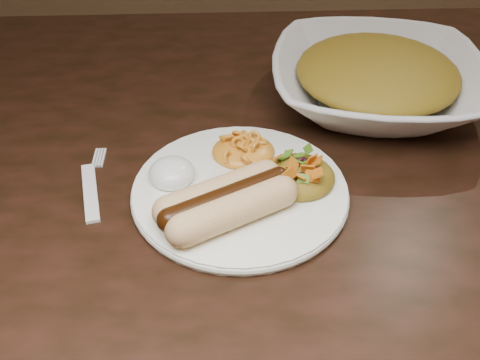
{
  "coord_description": "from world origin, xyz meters",
  "views": [
    {
      "loc": [
        0.06,
        -0.53,
        1.16
      ],
      "look_at": [
        0.08,
        -0.06,
        0.77
      ],
      "focal_mm": 42.0,
      "sensor_mm": 36.0,
      "label": 1
    }
  ],
  "objects_px": {
    "fork": "(90,192)",
    "table": "(179,221)",
    "plate": "(240,191)",
    "serving_bowl": "(376,83)"
  },
  "relations": [
    {
      "from": "plate",
      "to": "serving_bowl",
      "type": "bearing_deg",
      "value": 43.76
    },
    {
      "from": "plate",
      "to": "serving_bowl",
      "type": "relative_size",
      "value": 0.85
    },
    {
      "from": "table",
      "to": "serving_bowl",
      "type": "xyz_separation_m",
      "value": [
        0.27,
        0.12,
        0.13
      ]
    },
    {
      "from": "plate",
      "to": "fork",
      "type": "xyz_separation_m",
      "value": [
        -0.17,
        0.01,
        -0.0
      ]
    },
    {
      "from": "plate",
      "to": "serving_bowl",
      "type": "distance_m",
      "value": 0.27
    },
    {
      "from": "table",
      "to": "plate",
      "type": "height_order",
      "value": "plate"
    },
    {
      "from": "fork",
      "to": "table",
      "type": "bearing_deg",
      "value": 15.29
    },
    {
      "from": "table",
      "to": "plate",
      "type": "xyz_separation_m",
      "value": [
        0.08,
        -0.06,
        0.1
      ]
    },
    {
      "from": "table",
      "to": "plate",
      "type": "distance_m",
      "value": 0.14
    },
    {
      "from": "plate",
      "to": "fork",
      "type": "height_order",
      "value": "plate"
    }
  ]
}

